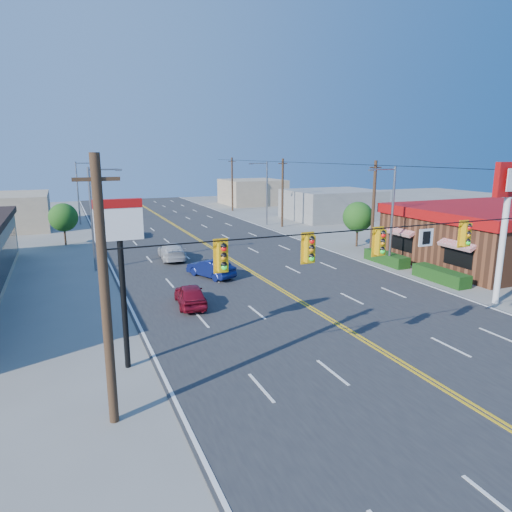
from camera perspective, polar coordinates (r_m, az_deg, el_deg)
name	(u,v)px	position (r m, az deg, el deg)	size (l,w,h in m)	color
ground	(395,360)	(21.66, 16.98, -12.35)	(160.00, 160.00, 0.00)	gray
road	(236,263)	(38.22, -2.50, -0.85)	(20.00, 120.00, 0.06)	#2D2D30
signal_span	(400,253)	(20.06, 17.61, 0.36)	(24.32, 0.34, 9.00)	#47301E
kfc	(492,234)	(42.96, 27.43, 2.43)	(16.30, 12.40, 4.70)	brown
kfc_pylon	(507,205)	(30.65, 28.87, 5.65)	(2.20, 0.36, 8.50)	white
pizza_hut_sign	(120,249)	(19.28, -16.60, 0.85)	(1.90, 0.30, 6.85)	black
streetlight_se	(390,211)	(37.64, 16.45, 5.37)	(2.55, 0.25, 8.00)	gray
streetlight_ne	(265,190)	(58.10, 1.19, 8.28)	(2.55, 0.25, 8.00)	gray
streetlight_sw	(94,213)	(37.13, -19.56, 5.07)	(2.55, 0.25, 8.00)	gray
streetlight_nw	(79,189)	(63.00, -21.21, 7.78)	(2.55, 0.25, 8.00)	gray
utility_pole_near	(373,209)	(41.65, 14.44, 5.71)	(0.28, 0.28, 8.40)	#47301E
utility_pole_mid	(282,193)	(56.92, 3.33, 7.85)	(0.28, 0.28, 8.40)	#47301E
utility_pole_far	(232,184)	(73.43, -2.99, 8.93)	(0.28, 0.28, 8.40)	#47301E
tree_kfc_rear	(358,217)	(45.76, 12.62, 4.80)	(2.94, 2.94, 4.41)	#47301E
tree_west	(63,217)	(49.19, -22.95, 4.47)	(2.80, 2.80, 4.20)	#47301E
bld_east_mid	(332,204)	(65.41, 9.49, 6.39)	(12.00, 10.00, 4.00)	gray
bld_west_far	(0,212)	(63.56, -29.36, 4.85)	(11.00, 12.00, 4.20)	tan
bld_east_far	(252,192)	(83.48, -0.46, 8.02)	(10.00, 10.00, 4.40)	tan
car_magenta	(190,296)	(27.59, -8.20, -4.94)	(1.58, 3.94, 1.34)	maroon
car_blue	(211,269)	(33.73, -5.69, -1.62)	(1.42, 4.08, 1.34)	#0D174F
car_white	(172,252)	(39.92, -10.49, 0.52)	(1.97, 4.84, 1.40)	silver
car_silver	(133,232)	(51.92, -15.17, 2.93)	(1.91, 4.14, 1.15)	#9C9CA0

